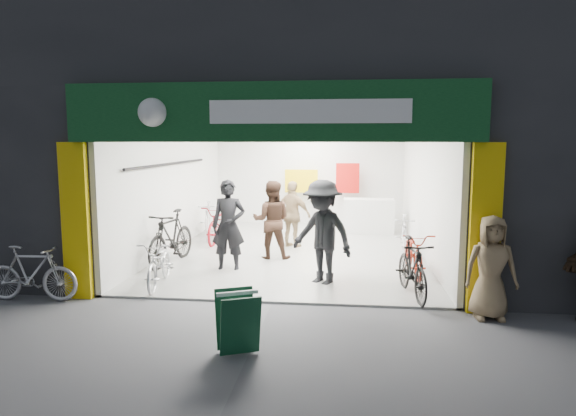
% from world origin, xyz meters
% --- Properties ---
extents(ground, '(60.00, 60.00, 0.00)m').
position_xyz_m(ground, '(0.00, 0.00, 0.00)').
color(ground, '#56565B').
rests_on(ground, ground).
extents(building, '(17.00, 10.27, 8.00)m').
position_xyz_m(building, '(0.91, 4.99, 4.31)').
color(building, '#232326').
rests_on(building, ground).
extents(bike_left_front, '(0.78, 1.70, 0.86)m').
position_xyz_m(bike_left_front, '(-2.15, 0.77, 0.43)').
color(bike_left_front, silver).
rests_on(bike_left_front, ground).
extents(bike_left_midfront, '(0.82, 1.99, 1.16)m').
position_xyz_m(bike_left_midfront, '(-2.50, 2.37, 0.58)').
color(bike_left_midfront, black).
rests_on(bike_left_midfront, ground).
extents(bike_left_midback, '(0.72, 1.89, 0.98)m').
position_xyz_m(bike_left_midback, '(-2.06, 4.81, 0.49)').
color(bike_left_midback, maroon).
rests_on(bike_left_midback, ground).
extents(bike_left_back, '(0.80, 1.72, 1.00)m').
position_xyz_m(bike_left_back, '(-2.50, 5.28, 0.50)').
color(bike_left_back, silver).
rests_on(bike_left_back, ground).
extents(bike_right_front, '(0.72, 1.73, 1.01)m').
position_xyz_m(bike_right_front, '(2.28, 0.60, 0.50)').
color(bike_right_front, black).
rests_on(bike_right_front, ground).
extents(bike_right_mid, '(0.68, 1.72, 0.89)m').
position_xyz_m(bike_right_mid, '(2.50, 2.05, 0.45)').
color(bike_right_mid, maroon).
rests_on(bike_right_mid, ground).
extents(bike_right_back, '(0.55, 1.57, 0.93)m').
position_xyz_m(bike_right_back, '(2.50, 3.85, 0.46)').
color(bike_right_back, '#B6B7BB').
rests_on(bike_right_back, ground).
extents(parked_bike, '(1.57, 0.50, 0.93)m').
position_xyz_m(parked_bike, '(-3.94, -0.30, 0.47)').
color(parked_bike, '#B7B6BC').
rests_on(parked_bike, ground).
extents(customer_a, '(0.69, 0.47, 1.85)m').
position_xyz_m(customer_a, '(-1.17, 2.01, 0.92)').
color(customer_a, black).
rests_on(customer_a, ground).
extents(customer_b, '(0.89, 0.71, 1.75)m').
position_xyz_m(customer_b, '(-0.46, 3.11, 0.88)').
color(customer_b, '#3B251A').
rests_on(customer_b, ground).
extents(customer_c, '(1.43, 1.28, 1.93)m').
position_xyz_m(customer_c, '(0.75, 1.22, 0.96)').
color(customer_c, black).
rests_on(customer_c, ground).
extents(customer_d, '(1.05, 0.76, 1.65)m').
position_xyz_m(customer_d, '(-0.12, 4.33, 0.83)').
color(customer_d, '#9A7F5A').
rests_on(customer_d, ground).
extents(pedestrian_near, '(0.77, 0.51, 1.55)m').
position_xyz_m(pedestrian_near, '(3.30, -0.30, 0.77)').
color(pedestrian_near, '#88704F').
rests_on(pedestrian_near, ground).
extents(sandwich_board, '(0.66, 0.66, 0.76)m').
position_xyz_m(sandwich_board, '(-0.14, -1.96, 0.42)').
color(sandwich_board, '#0F3F24').
rests_on(sandwich_board, ground).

